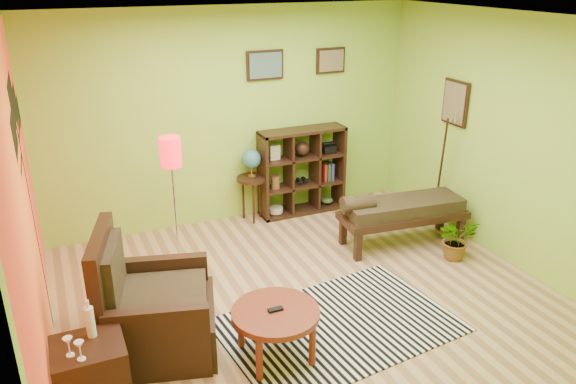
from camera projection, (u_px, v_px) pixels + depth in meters
name	position (u px, v px, depth m)	size (l,w,h in m)	color
ground	(306.00, 296.00, 5.90)	(5.00, 5.00, 0.00)	tan
room_shell	(299.00, 132.00, 5.20)	(5.04, 4.54, 2.82)	#91C43C
zebra_rug	(339.00, 325.00, 5.42)	(2.19, 1.45, 0.01)	silver
coffee_table	(276.00, 317.00, 4.85)	(0.77, 0.77, 0.49)	maroon
armchair	(152.00, 314.00, 4.98)	(1.17, 1.17, 1.17)	black
side_cabinet	(92.00, 378.00, 4.26)	(0.53, 0.48, 0.94)	black
floor_lamp	(172.00, 164.00, 5.95)	(0.24, 0.24, 1.57)	silver
globe_table	(252.00, 167.00, 7.42)	(0.41, 0.41, 1.00)	black
cube_shelf	(303.00, 171.00, 7.74)	(1.20, 0.35, 1.20)	black
bench	(400.00, 210.00, 6.84)	(1.62, 0.72, 0.73)	black
potted_plant	(456.00, 243.00, 6.61)	(0.45, 0.50, 0.39)	#26661E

